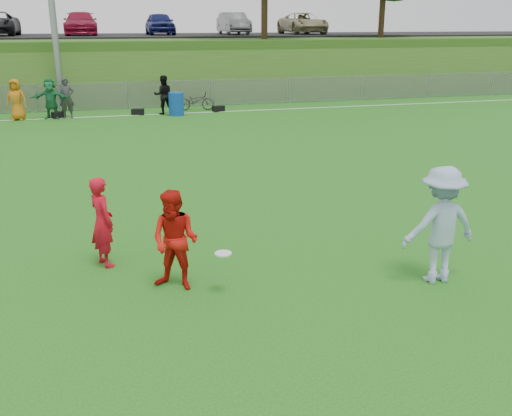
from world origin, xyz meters
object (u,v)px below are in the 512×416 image
object	(u,v)px
player_red_center	(175,241)
recycling_bin	(176,104)
player_blue	(440,225)
bicycle	(196,101)
player_red_left	(102,222)
frisbee	(223,253)

from	to	relation	value
player_red_center	recycling_bin	distance (m)	17.30
player_blue	bicycle	size ratio (longest dim) A/B	1.11
player_red_left	frisbee	xyz separation A→B (m)	(1.70, -1.61, -0.11)
player_red_left	frisbee	distance (m)	2.34
player_blue	frisbee	world-z (taller)	player_blue
frisbee	player_red_center	bearing A→B (deg)	148.38
recycling_bin	player_red_center	bearing A→B (deg)	-97.88
player_blue	recycling_bin	distance (m)	18.05
player_red_center	player_blue	bearing A→B (deg)	21.37
player_red_left	bicycle	xyz separation A→B (m)	(4.52, 17.21, -0.33)
player_red_left	player_blue	world-z (taller)	player_blue
player_blue	player_red_center	bearing A→B (deg)	-11.13
player_red_left	player_red_center	size ratio (longest dim) A/B	0.98
player_red_left	recycling_bin	world-z (taller)	player_red_left
bicycle	frisbee	bearing A→B (deg)	-179.86
player_red_center	bicycle	size ratio (longest dim) A/B	0.93
recycling_bin	player_red_left	bearing A→B (deg)	-102.12
player_red_left	player_red_center	world-z (taller)	player_red_center
player_blue	bicycle	bearing A→B (deg)	-87.85
player_blue	frisbee	bearing A→B (deg)	-6.69
player_red_left	player_blue	distance (m)	5.45
player_blue	frisbee	distance (m)	3.39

